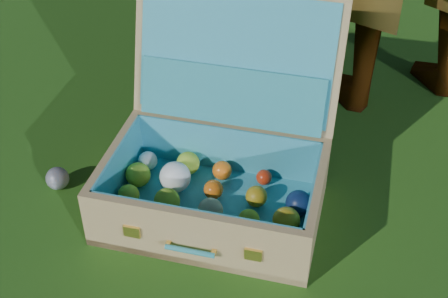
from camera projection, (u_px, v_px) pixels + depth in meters
ground at (190, 253)px, 1.51m from camera, size 60.00×60.00×0.00m
stray_ball at (57, 178)px, 1.68m from camera, size 0.06×0.06×0.06m
suitcase at (220, 152)px, 1.58m from camera, size 0.62×0.58×0.51m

